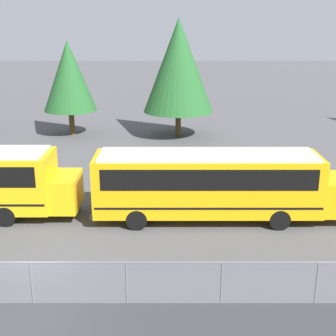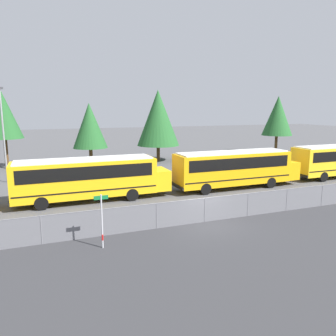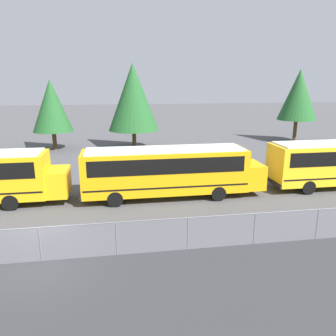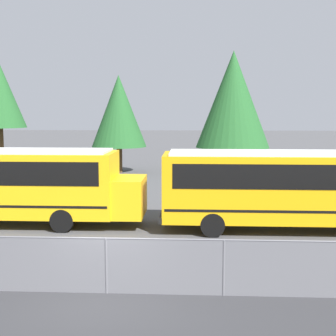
{
  "view_description": "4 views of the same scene",
  "coord_description": "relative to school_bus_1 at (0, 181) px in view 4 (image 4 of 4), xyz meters",
  "views": [
    {
      "loc": [
        4.46,
        -13.43,
        8.91
      ],
      "look_at": [
        4.42,
        7.04,
        2.48
      ],
      "focal_mm": 50.0,
      "sensor_mm": 36.0,
      "label": 1
    },
    {
      "loc": [
        -8.95,
        -17.06,
        6.86
      ],
      "look_at": [
        0.03,
        6.28,
        2.29
      ],
      "focal_mm": 35.0,
      "sensor_mm": 36.0,
      "label": 2
    },
    {
      "loc": [
        3.26,
        -12.88,
        7.21
      ],
      "look_at": [
        6.33,
        6.25,
        2.12
      ],
      "focal_mm": 35.0,
      "sensor_mm": 36.0,
      "label": 3
    },
    {
      "loc": [
        2.26,
        -11.88,
        4.87
      ],
      "look_at": [
        1.24,
        7.63,
        2.44
      ],
      "focal_mm": 50.0,
      "sensor_mm": 36.0,
      "label": 4
    }
  ],
  "objects": [
    {
      "name": "ground_plane",
      "position": [
        5.86,
        -7.29,
        -1.9
      ],
      "size": [
        200.0,
        200.0,
        0.0
      ],
      "primitive_type": "plane",
      "color": "#4C4C4F"
    },
    {
      "name": "fence",
      "position": [
        5.86,
        -7.29,
        -1.11
      ],
      "size": [
        62.13,
        0.07,
        1.53
      ],
      "color": "#9EA0A5",
      "rests_on": "ground_plane"
    },
    {
      "name": "school_bus_1",
      "position": [
        0.0,
        0.0,
        0.0
      ],
      "size": [
        11.64,
        2.6,
        3.21
      ],
      "color": "yellow",
      "rests_on": "ground_plane"
    },
    {
      "name": "school_bus_2",
      "position": [
        12.36,
        -0.39,
        0.0
      ],
      "size": [
        11.64,
        2.6,
        3.21
      ],
      "color": "#EDA80F",
      "rests_on": "ground_plane"
    },
    {
      "name": "tree_0",
      "position": [
        11.14,
        16.25,
        3.74
      ],
      "size": [
        5.51,
        5.51,
        9.22
      ],
      "color": "#51381E",
      "rests_on": "ground_plane"
    },
    {
      "name": "tree_2",
      "position": [
        2.44,
        16.87,
        2.86
      ],
      "size": [
        4.23,
        4.23,
        7.53
      ],
      "color": "#51381E",
      "rests_on": "ground_plane"
    }
  ]
}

